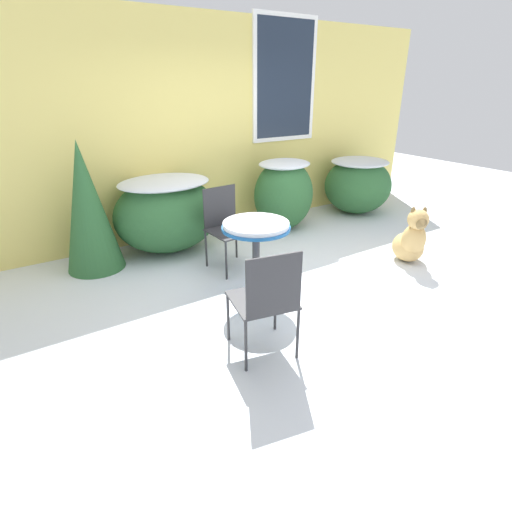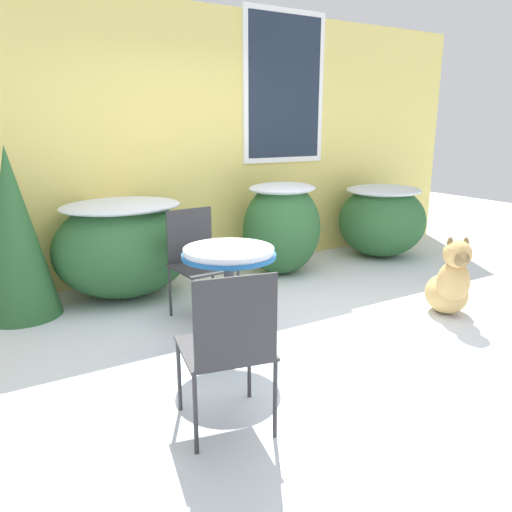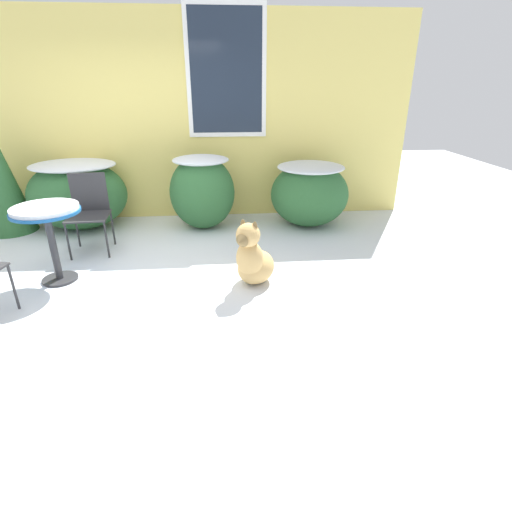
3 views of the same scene
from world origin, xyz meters
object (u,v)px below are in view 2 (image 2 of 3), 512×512
at_px(patio_table, 229,268).
at_px(dog, 450,285).
at_px(patio_chair_near_table, 198,258).
at_px(patio_chair_far_side, 228,344).

bearing_deg(patio_table, dog, -7.61).
height_order(patio_chair_near_table, patio_chair_far_side, same).
bearing_deg(patio_table, patio_chair_near_table, 80.54).
distance_m(patio_chair_near_table, dog, 2.22).
xyz_separation_m(patio_chair_near_table, dog, (1.90, -1.11, -0.25)).
relative_size(patio_chair_near_table, dog, 1.29).
bearing_deg(dog, patio_chair_near_table, -177.31).
bearing_deg(patio_chair_far_side, patio_chair_near_table, -97.82).
distance_m(patio_table, patio_chair_far_side, 0.95).
height_order(patio_chair_near_table, dog, patio_chair_near_table).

